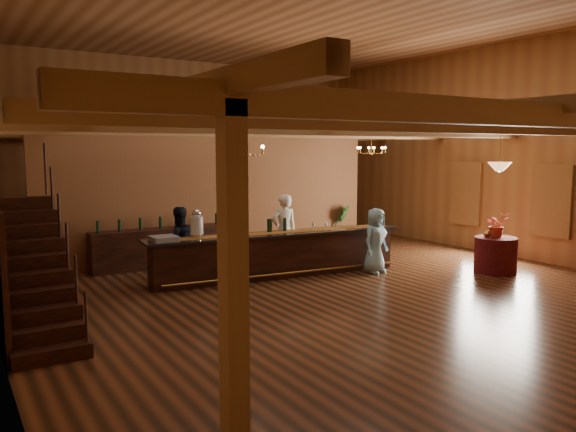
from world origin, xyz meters
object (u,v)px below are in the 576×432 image
backbar_shelf (161,248)px  staff_second (179,244)px  pendant_lamp (499,167)px  guest (375,241)px  chandelier_left (245,150)px  chandelier_right (371,150)px  round_table (495,255)px  beverage_dispenser (197,224)px  floor_plant (340,225)px  raffle_drum (376,219)px  bartender (284,231)px  tasting_bar (278,254)px

backbar_shelf → staff_second: staff_second is taller
pendant_lamp → guest: bearing=148.5°
chandelier_left → chandelier_right: 5.31m
backbar_shelf → chandelier_left: chandelier_left is taller
round_table → chandelier_left: 6.28m
backbar_shelf → chandelier_left: 4.02m
beverage_dispenser → floor_plant: (5.44, 2.33, -0.67)m
raffle_drum → pendant_lamp: bearing=-45.6°
beverage_dispenser → bartender: (2.40, 0.50, -0.39)m
tasting_bar → pendant_lamp: pendant_lamp is taller
bartender → chandelier_left: bearing=49.9°
raffle_drum → round_table: (1.89, -1.93, -0.75)m
beverage_dispenser → chandelier_right: bearing=10.1°
beverage_dispenser → pendant_lamp: (6.19, -2.51, 1.14)m
round_table → chandelier_right: chandelier_right is taller
guest → backbar_shelf: bearing=127.0°
backbar_shelf → raffle_drum: bearing=-31.3°
beverage_dispenser → chandelier_right: 5.70m
backbar_shelf → pendant_lamp: (6.25, -4.59, 1.94)m
bartender → guest: bartender is taller
raffle_drum → chandelier_right: 2.50m
floor_plant → guest: bearing=-114.8°
beverage_dispenser → guest: bearing=-15.7°
tasting_bar → staff_second: staff_second is taller
guest → floor_plant: 3.76m
backbar_shelf → beverage_dispenser: bearing=-88.4°
raffle_drum → bartender: size_ratio=0.20×
raffle_drum → pendant_lamp: size_ratio=0.38×
raffle_drum → round_table: 2.80m
raffle_drum → floor_plant: raffle_drum is taller
raffle_drum → chandelier_left: (-3.76, -0.57, 1.63)m
beverage_dispenser → pendant_lamp: pendant_lamp is taller
bartender → floor_plant: 3.55m
bartender → tasting_bar: bearing=59.0°
tasting_bar → chandelier_right: bearing=25.0°
beverage_dispenser → round_table: (6.19, -2.51, -0.86)m
tasting_bar → chandelier_right: (3.63, 1.21, 2.27)m
raffle_drum → floor_plant: bearing=68.7°
chandelier_right → raffle_drum: bearing=-125.8°
tasting_bar → bartender: 1.04m
bartender → guest: size_ratio=1.18×
bartender → beverage_dispenser: bearing=20.2°
floor_plant → pendant_lamp: bearing=-81.1°
guest → bartender: bearing=118.5°
tasting_bar → bartender: size_ratio=3.38×
beverage_dispenser → chandelier_left: 1.98m
beverage_dispenser → round_table: beverage_dispenser is taller
round_table → bartender: bearing=141.5°
tasting_bar → bartender: bartender is taller
bartender → staff_second: bearing=7.1°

